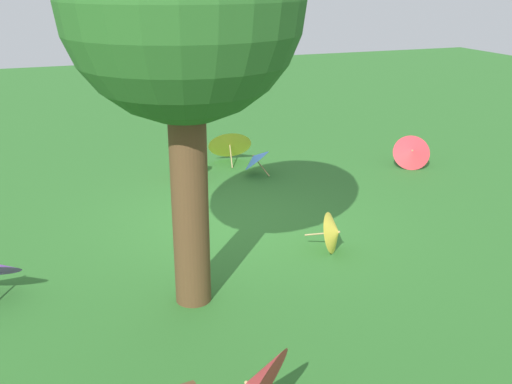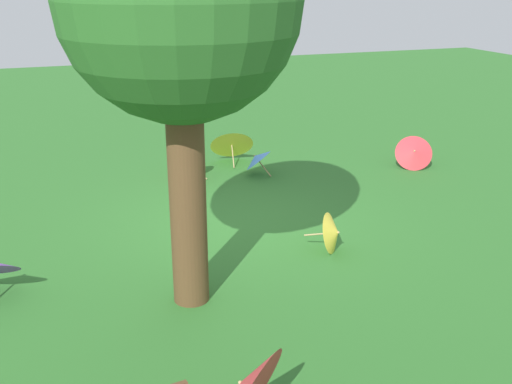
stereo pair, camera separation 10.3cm
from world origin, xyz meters
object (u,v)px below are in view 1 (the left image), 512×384
Objects in this scene: parasol_yellow_0 at (229,142)px; parasol_red_0 at (412,152)px; parasol_blue_0 at (255,158)px; parasol_red_1 at (182,161)px; shade_tree at (182,5)px; parasol_yellow_1 at (334,232)px.

parasol_red_0 is at bearing 153.20° from parasol_yellow_0.
parasol_red_0 is 3.28m from parasol_blue_0.
parasol_yellow_0 reaches higher than parasol_red_1.
parasol_yellow_1 is (-2.25, -0.62, -3.18)m from shade_tree.
parasol_yellow_0 reaches higher than parasol_blue_0.
parasol_red_1 is at bearing -12.98° from parasol_blue_0.
parasol_yellow_1 is at bearing 87.40° from parasol_blue_0.
parasol_red_0 is at bearing -137.59° from parasol_yellow_1.
parasol_yellow_1 is (3.39, 3.09, -0.04)m from parasol_red_0.
parasol_yellow_1 is at bearing -164.70° from shade_tree.
parasol_yellow_0 is at bearing -26.80° from parasol_red_0.
shade_tree is 5.08× the size of parasol_red_1.
shade_tree is 3.95m from parasol_yellow_1.
parasol_blue_0 is at bearing -11.44° from parasol_red_0.
shade_tree reaches higher than parasol_yellow_1.
parasol_red_1 is 0.92× the size of parasol_yellow_0.
shade_tree is 5.89m from parasol_blue_0.
shade_tree is 4.67× the size of parasol_yellow_0.
parasol_yellow_0 is at bearing -80.07° from parasol_blue_0.
parasol_blue_0 is at bearing 167.02° from parasol_red_1.
shade_tree reaches higher than parasol_blue_0.
parasol_red_1 is 1.43m from parasol_yellow_0.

